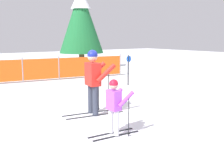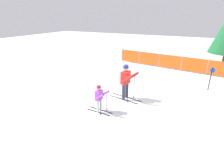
% 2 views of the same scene
% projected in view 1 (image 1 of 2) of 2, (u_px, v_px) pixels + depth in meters
% --- Properties ---
extents(ground_plane, '(60.00, 60.00, 0.00)m').
position_uv_depth(ground_plane, '(97.00, 111.00, 8.20)').
color(ground_plane, white).
extents(skier_adult, '(1.72, 0.82, 1.79)m').
position_uv_depth(skier_adult, '(94.00, 76.00, 7.65)').
color(skier_adult, black).
rests_on(skier_adult, ground_plane).
extents(skier_child, '(1.18, 0.57, 1.24)m').
position_uv_depth(skier_child, '(114.00, 103.00, 6.08)').
color(skier_child, black).
rests_on(skier_child, ground_plane).
extents(safety_fence, '(8.69, 1.24, 1.18)m').
position_uv_depth(safety_fence, '(41.00, 69.00, 13.45)').
color(safety_fence, gray).
rests_on(safety_fence, ground_plane).
extents(conifer_far, '(2.77, 2.77, 5.15)m').
position_uv_depth(conifer_far, '(81.00, 19.00, 17.48)').
color(conifer_far, '#4C3823').
rests_on(conifer_far, ground_plane).
extents(trail_marker, '(0.28, 0.06, 1.33)m').
position_uv_depth(trail_marker, '(128.00, 67.00, 12.32)').
color(trail_marker, black).
rests_on(trail_marker, ground_plane).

